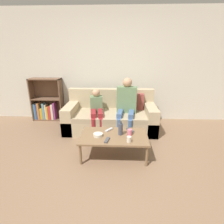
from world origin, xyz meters
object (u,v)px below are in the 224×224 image
coffee_table (114,137)px  tv_remote_0 (130,130)px  cup_near (130,132)px  bottle (121,129)px  cup_far (129,139)px  snack_bowl (98,135)px  person_child (97,108)px  bookshelf (47,104)px  couch (111,117)px  tv_remote_2 (107,140)px  tv_remote_1 (109,130)px  person_adult (127,102)px

coffee_table → tv_remote_0: (0.27, 0.19, 0.04)m
cup_near → bottle: (-0.15, 0.01, 0.05)m
cup_far → snack_bowl: 0.52m
person_child → cup_near: person_child is taller
bookshelf → tv_remote_0: (2.02, -1.42, -0.02)m
couch → tv_remote_0: bearing=-67.2°
couch → cup_near: 1.12m
cup_far → tv_remote_2: 0.33m
tv_remote_2 → cup_far: bearing=6.8°
cup_far → tv_remote_2: bearing=175.8°
tv_remote_0 → cup_far: bearing=-130.8°
bookshelf → bottle: bearing=-40.2°
cup_near → tv_remote_2: cup_near is taller
coffee_table → bottle: (0.10, 0.03, 0.13)m
cup_near → couch: bearing=108.7°
cup_near → person_child: bearing=125.4°
snack_bowl → bottle: bottle is taller
tv_remote_2 → tv_remote_0: bearing=56.0°
bookshelf → bottle: size_ratio=4.33×
bookshelf → cup_far: 2.69m
bottle → cup_far: bearing=-62.3°
person_child → bottle: bearing=-69.6°
couch → tv_remote_1: couch is taller
tv_remote_0 → tv_remote_1: same height
bookshelf → person_adult: bearing=-17.0°
person_adult → cup_far: size_ratio=12.95×
coffee_table → snack_bowl: 0.26m
coffee_table → bottle: bearing=17.3°
cup_far → bookshelf: bearing=137.6°
couch → tv_remote_0: couch is taller
tv_remote_1 → bookshelf: bearing=175.6°
bookshelf → person_adult: 2.09m
tv_remote_1 → snack_bowl: size_ratio=1.10×
tv_remote_0 → person_child: bearing=96.5°
person_adult → cup_near: bearing=-82.0°
person_adult → bottle: size_ratio=4.74×
cup_far → bottle: bearing=117.7°
person_child → tv_remote_0: (0.67, -0.76, -0.14)m
coffee_table → tv_remote_0: bearing=34.8°
tv_remote_2 → bottle: size_ratio=0.73×
person_adult → couch: bearing=173.0°
cup_far → bottle: size_ratio=0.37×
person_child → snack_bowl: person_child is taller
tv_remote_0 → tv_remote_1: bearing=145.1°
bottle → tv_remote_0: bearing=43.0°
couch → cup_far: couch is taller
person_child → tv_remote_0: size_ratio=5.39×
bookshelf → cup_near: size_ratio=10.71×
couch → person_adult: person_adult is taller
person_child → tv_remote_2: person_child is taller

